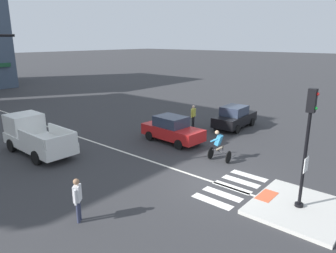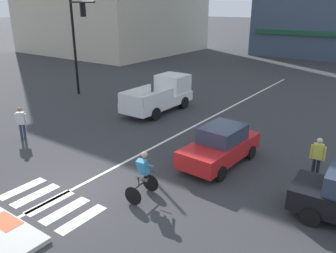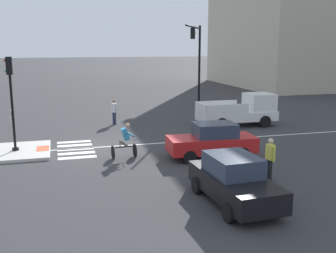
{
  "view_description": "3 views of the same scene",
  "coord_description": "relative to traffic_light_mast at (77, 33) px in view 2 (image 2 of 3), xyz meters",
  "views": [
    {
      "loc": [
        -11.46,
        -6.78,
        6.33
      ],
      "look_at": [
        1.36,
        4.16,
        1.63
      ],
      "focal_mm": 33.55,
      "sensor_mm": 36.0,
      "label": 1
    },
    {
      "loc": [
        9.26,
        -6.66,
        6.45
      ],
      "look_at": [
        1.39,
        4.27,
        1.6
      ],
      "focal_mm": 36.91,
      "sensor_mm": 36.0,
      "label": 2
    },
    {
      "loc": [
        20.54,
        -1.54,
        5.26
      ],
      "look_at": [
        1.32,
        3.81,
        1.19
      ],
      "focal_mm": 43.27,
      "sensor_mm": 36.0,
      "label": 3
    }
  ],
  "objects": [
    {
      "name": "tactile_pad_front",
      "position": [
        9.75,
        -11.57,
        -4.36
      ],
      "size": [
        1.1,
        0.6,
        0.01
      ],
      "primitive_type": "cube",
      "color": "#DB5B38",
      "rests_on": "traffic_island"
    },
    {
      "name": "crosswalk_stripe_c",
      "position": [
        9.75,
        -9.98,
        -4.51
      ],
      "size": [
        0.44,
        1.8,
        0.01
      ],
      "primitive_type": "cube",
      "color": "silver",
      "rests_on": "ground"
    },
    {
      "name": "pedestrian_at_curb_left",
      "position": [
        3.8,
        -7.13,
        -3.53
      ],
      "size": [
        0.44,
        0.4,
        1.67
      ],
      "color": "#2D334C",
      "rests_on": "ground"
    },
    {
      "name": "pickup_truck_white_westbound_far",
      "position": [
        6.4,
        0.99,
        -3.53
      ],
      "size": [
        2.1,
        5.12,
        2.08
      ],
      "color": "white",
      "rests_on": "ground"
    },
    {
      "name": "crosswalk_stripe_a",
      "position": [
        8.13,
        -9.98,
        -4.51
      ],
      "size": [
        0.44,
        1.8,
        0.01
      ],
      "primitive_type": "cube",
      "color": "silver",
      "rests_on": "ground"
    },
    {
      "name": "car_red_eastbound_mid",
      "position": [
        13.01,
        -3.81,
        -3.7
      ],
      "size": [
        2.02,
        4.19,
        1.64
      ],
      "color": "red",
      "rests_on": "ground"
    },
    {
      "name": "ground_plane",
      "position": [
        9.75,
        -9.24,
        -4.51
      ],
      "size": [
        300.0,
        300.0,
        0.0
      ],
      "primitive_type": "plane",
      "color": "#333335"
    },
    {
      "name": "crosswalk_stripe_b",
      "position": [
        8.94,
        -9.98,
        -4.51
      ],
      "size": [
        0.44,
        1.8,
        0.01
      ],
      "primitive_type": "cube",
      "color": "silver",
      "rests_on": "ground"
    },
    {
      "name": "lane_centre_line",
      "position": [
        9.68,
        0.76,
        -4.51
      ],
      "size": [
        0.14,
        28.0,
        0.01
      ],
      "primitive_type": "cube",
      "color": "silver",
      "rests_on": "ground"
    },
    {
      "name": "cyclist",
      "position": [
        12.1,
        -7.8,
        -3.64
      ],
      "size": [
        0.75,
        1.14,
        1.68
      ],
      "color": "black",
      "rests_on": "ground"
    },
    {
      "name": "crosswalk_stripe_e",
      "position": [
        11.38,
        -9.98,
        -4.51
      ],
      "size": [
        0.44,
        1.8,
        0.01
      ],
      "primitive_type": "cube",
      "color": "silver",
      "rests_on": "ground"
    },
    {
      "name": "crosswalk_stripe_d",
      "position": [
        10.57,
        -9.98,
        -4.51
      ],
      "size": [
        0.44,
        1.8,
        0.01
      ],
      "primitive_type": "cube",
      "color": "silver",
      "rests_on": "ground"
    },
    {
      "name": "pedestrian_waiting_far_side",
      "position": [
        16.63,
        -2.83,
        -3.53
      ],
      "size": [
        0.55,
        0.25,
        1.67
      ],
      "color": "black",
      "rests_on": "ground"
    },
    {
      "name": "traffic_light_mast",
      "position": [
        0.0,
        0.0,
        0.0
      ],
      "size": [
        5.73,
        3.16,
        6.73
      ],
      "color": "black",
      "rests_on": "ground"
    }
  ]
}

